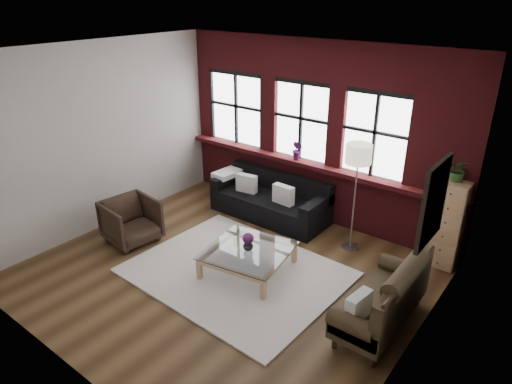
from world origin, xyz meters
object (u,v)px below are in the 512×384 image
Objects in this scene: armchair at (131,221)px; vase at (248,245)px; floor_lamp at (355,194)px; coffee_table at (248,261)px; vintage_settee at (382,296)px; dark_sofa at (270,197)px; drawer_chest at (449,224)px.

vase is (2.13, 0.47, 0.09)m from armchair.
coffee_table is at bearing -119.45° from floor_lamp.
floor_lamp reaches higher than coffee_table.
dark_sofa is at bearing 151.07° from vintage_settee.
armchair is (-4.19, -0.56, -0.07)m from vintage_settee.
armchair is at bearing -121.33° from dark_sofa.
vase is at bearing -137.86° from drawer_chest.
drawer_chest is (0.19, 1.95, 0.25)m from vintage_settee.
armchair is at bearing -172.43° from vintage_settee.
drawer_chest is (4.37, 2.50, 0.32)m from armchair.
armchair reaches higher than vase.
coffee_table is 1.98m from floor_lamp.
floor_lamp reaches higher than vintage_settee.
dark_sofa reaches higher than vase.
armchair is at bearing -167.50° from vase.
dark_sofa is 1.87m from vase.
drawer_chest reaches higher than coffee_table.
vase is 1.89m from floor_lamp.
floor_lamp is (-1.35, -0.45, 0.28)m from drawer_chest.
coffee_table is (0.82, -1.68, -0.21)m from dark_sofa.
vintage_settee is 0.86× the size of floor_lamp.
drawer_chest is at bearing 84.50° from vintage_settee.
coffee_table is 0.60× the size of floor_lamp.
coffee_table is (-2.06, -0.08, -0.26)m from vintage_settee.
vase is 0.12× the size of drawer_chest.
vintage_settee is 2.08m from coffee_table.
dark_sofa is at bearing 116.10° from vase.
vintage_settee reaches higher than dark_sofa.
vintage_settee reaches higher than vase.
floor_lamp is (0.89, 1.58, 0.78)m from coffee_table.
vintage_settee is 10.41× the size of vase.
dark_sofa is 1.13× the size of floor_lamp.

